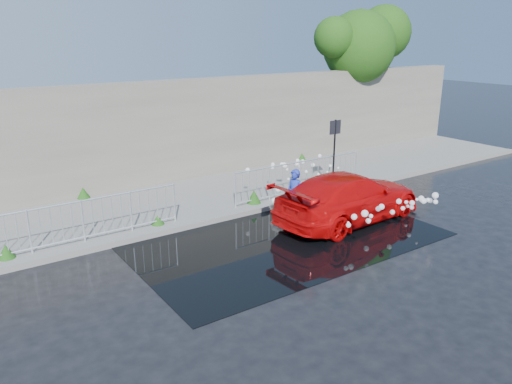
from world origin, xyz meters
TOP-DOWN VIEW (x-y plane):
  - ground at (0.00, 0.00)m, footprint 90.00×90.00m
  - pavement at (0.00, 5.00)m, footprint 30.00×4.00m
  - curb at (0.00, 3.00)m, footprint 30.00×0.25m
  - retaining_wall at (0.00, 7.20)m, footprint 30.00×0.60m
  - puddle at (0.50, 1.00)m, footprint 8.00×5.00m
  - sign_post at (4.20, 3.10)m, footprint 0.45×0.06m
  - tree at (9.77, 7.41)m, footprint 5.07×3.15m
  - railing_left at (-4.00, 3.35)m, footprint 5.05×0.05m
  - railing_right at (3.00, 3.35)m, footprint 5.05×0.05m
  - weeds at (-0.19, 4.47)m, footprint 12.17×3.93m
  - water_spray at (2.94, 1.58)m, footprint 3.36×5.49m
  - red_car at (2.81, 0.96)m, footprint 4.98×2.36m
  - person at (1.50, 1.80)m, footprint 0.47×0.62m

SIDE VIEW (x-z plane):
  - ground at x=0.00m, z-range 0.00..0.00m
  - puddle at x=0.50m, z-range 0.00..0.01m
  - pavement at x=0.00m, z-range 0.00..0.15m
  - curb at x=0.00m, z-range 0.00..0.16m
  - weeds at x=-0.19m, z-range 0.11..0.53m
  - red_car at x=2.81m, z-range 0.00..1.40m
  - railing_left at x=-4.00m, z-range 0.19..1.29m
  - railing_right at x=3.00m, z-range 0.19..1.29m
  - water_spray at x=2.94m, z-range 0.18..1.29m
  - person at x=1.50m, z-range 0.00..1.53m
  - sign_post at x=4.20m, z-range 0.47..2.97m
  - retaining_wall at x=0.00m, z-range 0.15..3.65m
  - tree at x=9.77m, z-range 1.57..7.98m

